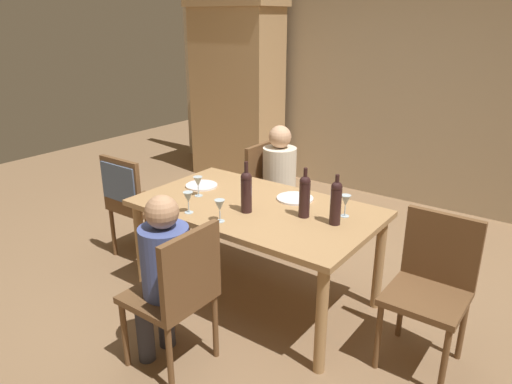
{
  "coord_description": "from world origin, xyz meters",
  "views": [
    {
      "loc": [
        1.82,
        -2.49,
        1.99
      ],
      "look_at": [
        0.0,
        0.0,
        0.85
      ],
      "focal_mm": 33.26,
      "sensor_mm": 36.0,
      "label": 1
    }
  ],
  "objects": [
    {
      "name": "person_man_bearded",
      "position": [
        -0.03,
        -0.87,
        0.63
      ],
      "size": [
        0.33,
        0.28,
        1.08
      ],
      "rotation": [
        0.0,
        0.0,
        1.57
      ],
      "color": "#33333D",
      "rests_on": "ground_plane"
    },
    {
      "name": "person_woman_host",
      "position": [
        -0.35,
        0.87,
        0.65
      ],
      "size": [
        0.34,
        0.3,
        1.11
      ],
      "rotation": [
        0.0,
        0.0,
        -1.57
      ],
      "color": "#33333D",
      "rests_on": "ground_plane"
    },
    {
      "name": "wine_bottle_tall_green",
      "position": [
        0.02,
        -0.13,
        0.9
      ],
      "size": [
        0.08,
        0.08,
        0.35
      ],
      "color": "black",
      "rests_on": "dining_table"
    },
    {
      "name": "chair_left_end",
      "position": [
        -1.22,
        -0.12,
        0.59
      ],
      "size": [
        0.44,
        0.46,
        0.92
      ],
      "color": "brown",
      "rests_on": "ground_plane"
    },
    {
      "name": "chair_near",
      "position": [
        0.09,
        -0.87,
        0.53
      ],
      "size": [
        0.44,
        0.44,
        0.92
      ],
      "rotation": [
        0.0,
        0.0,
        1.57
      ],
      "color": "brown",
      "rests_on": "ground_plane"
    },
    {
      "name": "armoire_cabinet",
      "position": [
        -1.94,
        2.24,
        1.1
      ],
      "size": [
        1.18,
        0.62,
        2.18
      ],
      "color": "tan",
      "rests_on": "ground_plane"
    },
    {
      "name": "wine_glass_near_right",
      "position": [
        0.59,
        0.19,
        0.85
      ],
      "size": [
        0.07,
        0.07,
        0.15
      ],
      "color": "silver",
      "rests_on": "dining_table"
    },
    {
      "name": "dinner_plate_guest_left",
      "position": [
        0.16,
        0.26,
        0.75
      ],
      "size": [
        0.27,
        0.27,
        0.01
      ],
      "primitive_type": "cylinder",
      "color": "white",
      "rests_on": "dining_table"
    },
    {
      "name": "wine_bottle_dark_red",
      "position": [
        0.59,
        0.04,
        0.9
      ],
      "size": [
        0.07,
        0.07,
        0.33
      ],
      "color": "black",
      "rests_on": "dining_table"
    },
    {
      "name": "wine_glass_near_left",
      "position": [
        -0.29,
        -0.37,
        0.85
      ],
      "size": [
        0.07,
        0.07,
        0.15
      ],
      "color": "silver",
      "rests_on": "dining_table"
    },
    {
      "name": "chair_right_end",
      "position": [
        1.22,
        0.09,
        0.53
      ],
      "size": [
        0.44,
        0.44,
        0.92
      ],
      "rotation": [
        0.0,
        0.0,
        3.14
      ],
      "color": "brown",
      "rests_on": "ground_plane"
    },
    {
      "name": "chair_far_left",
      "position": [
        -0.47,
        0.87,
        0.53
      ],
      "size": [
        0.44,
        0.44,
        0.92
      ],
      "rotation": [
        0.0,
        0.0,
        -1.57
      ],
      "color": "brown",
      "rests_on": "ground_plane"
    },
    {
      "name": "wine_bottle_short_olive",
      "position": [
        0.37,
        0.03,
        0.9
      ],
      "size": [
        0.07,
        0.07,
        0.34
      ],
      "color": "black",
      "rests_on": "dining_table"
    },
    {
      "name": "ground_plane",
      "position": [
        0.0,
        0.0,
        0.0
      ],
      "size": [
        10.0,
        10.0,
        0.0
      ],
      "primitive_type": "plane",
      "color": "#846647"
    },
    {
      "name": "handbag",
      "position": [
        -1.22,
        0.35,
        0.11
      ],
      "size": [
        0.3,
        0.2,
        0.22
      ],
      "primitive_type": "cube",
      "rotation": [
        0.0,
        0.0,
        0.3
      ],
      "color": "brown",
      "rests_on": "ground_plane"
    },
    {
      "name": "dinner_plate_host",
      "position": [
        -0.58,
        0.07,
        0.75
      ],
      "size": [
        0.25,
        0.25,
        0.01
      ],
      "primitive_type": "cylinder",
      "color": "white",
      "rests_on": "dining_table"
    },
    {
      "name": "rear_room_partition",
      "position": [
        0.0,
        2.69,
        1.35
      ],
      "size": [
        6.4,
        0.12,
        2.7
      ],
      "primitive_type": "cube",
      "color": "tan",
      "rests_on": "ground_plane"
    },
    {
      "name": "wine_glass_far",
      "position": [
        -0.02,
        -0.36,
        0.85
      ],
      "size": [
        0.07,
        0.07,
        0.15
      ],
      "color": "silver",
      "rests_on": "dining_table"
    },
    {
      "name": "wine_glass_centre",
      "position": [
        -0.45,
        -0.1,
        0.85
      ],
      "size": [
        0.07,
        0.07,
        0.15
      ],
      "color": "silver",
      "rests_on": "dining_table"
    },
    {
      "name": "dining_table",
      "position": [
        0.0,
        0.0,
        0.66
      ],
      "size": [
        1.68,
        0.98,
        0.75
      ],
      "color": "#A87F51",
      "rests_on": "ground_plane"
    }
  ]
}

